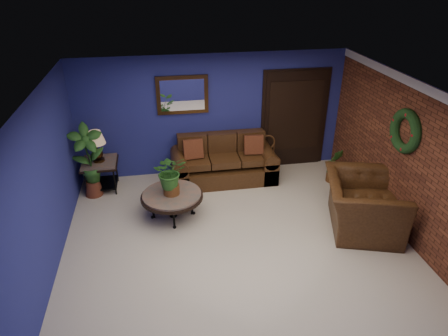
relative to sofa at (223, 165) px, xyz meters
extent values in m
plane|color=beige|center=(-0.14, -2.08, -0.31)|extent=(5.50, 5.50, 0.00)
cube|color=navy|center=(-0.14, 0.42, 0.94)|extent=(5.50, 0.04, 2.50)
cube|color=navy|center=(-2.89, -2.08, 0.94)|extent=(0.04, 5.00, 2.50)
cube|color=brown|center=(2.61, -2.08, 0.94)|extent=(0.04, 5.00, 2.50)
cube|color=white|center=(-0.14, -2.08, 2.19)|extent=(5.50, 5.00, 0.02)
cube|color=white|center=(2.58, -2.08, 2.12)|extent=(0.03, 5.00, 0.14)
cube|color=#482C13|center=(-0.74, 0.38, 1.41)|extent=(1.02, 0.06, 0.77)
cube|color=black|center=(1.61, 0.39, 0.74)|extent=(1.44, 0.06, 2.18)
torus|color=black|center=(2.55, -2.03, 1.39)|extent=(0.16, 0.72, 0.72)
cube|color=#4A2D15|center=(0.00, -0.08, -0.14)|extent=(2.11, 0.91, 0.35)
cube|color=#4A2D15|center=(0.00, 0.25, 0.18)|extent=(1.80, 0.25, 0.86)
cube|color=#4A2D15|center=(-0.60, -0.14, 0.18)|extent=(0.58, 0.62, 0.13)
cube|color=#4A2D15|center=(0.00, -0.14, 0.18)|extent=(0.58, 0.62, 0.13)
cube|color=#4A2D15|center=(0.60, -0.14, 0.18)|extent=(0.58, 0.62, 0.13)
cube|color=#4A2D15|center=(-0.90, -0.08, -0.07)|extent=(0.31, 0.91, 0.48)
cube|color=#4A2D15|center=(0.90, -0.08, -0.07)|extent=(0.31, 0.91, 0.48)
cube|color=brown|center=(-0.61, -0.10, 0.45)|extent=(0.38, 0.12, 0.38)
cube|color=brown|center=(0.61, -0.10, 0.45)|extent=(0.38, 0.12, 0.38)
cylinder|color=#524E48|center=(-1.12, -1.24, 0.13)|extent=(1.03, 1.03, 0.05)
cylinder|color=black|center=(-1.12, -1.24, 0.10)|extent=(1.09, 1.09, 0.05)
cylinder|color=black|center=(-1.12, -1.24, -0.10)|extent=(0.14, 0.14, 0.42)
cube|color=#524E48|center=(-2.44, -0.03, 0.28)|extent=(0.64, 0.64, 0.05)
cube|color=black|center=(-2.44, -0.03, 0.24)|extent=(0.68, 0.68, 0.04)
cube|color=black|center=(-2.44, -0.03, -0.19)|extent=(0.58, 0.58, 0.03)
cylinder|color=black|center=(-2.71, -0.30, -0.01)|extent=(0.03, 0.03, 0.59)
cylinder|color=black|center=(-2.17, -0.30, -0.01)|extent=(0.03, 0.03, 0.59)
cylinder|color=black|center=(-2.71, 0.24, -0.01)|extent=(0.03, 0.03, 0.59)
cylinder|color=black|center=(-2.17, 0.24, -0.01)|extent=(0.03, 0.03, 0.59)
cylinder|color=#482C13|center=(-2.44, -0.03, 0.33)|extent=(0.22, 0.22, 0.05)
sphere|color=#482C13|center=(-2.44, -0.03, 0.44)|extent=(0.20, 0.20, 0.20)
cylinder|color=#482C13|center=(-2.44, -0.03, 0.60)|extent=(0.02, 0.02, 0.25)
cone|color=#A27F5D|center=(-2.44, -0.03, 0.78)|extent=(0.36, 0.36, 0.25)
cube|color=#513017|center=(0.99, -0.03, 0.09)|extent=(0.39, 0.39, 0.04)
torus|color=#513017|center=(0.97, 0.13, 0.37)|extent=(0.34, 0.06, 0.34)
cylinder|color=#513017|center=(0.85, -0.20, -0.12)|extent=(0.03, 0.03, 0.38)
cylinder|color=#513017|center=(1.15, -0.17, -0.12)|extent=(0.03, 0.03, 0.38)
cylinder|color=#513017|center=(0.82, 0.11, -0.12)|extent=(0.03, 0.03, 0.38)
cylinder|color=#513017|center=(1.12, 0.14, -0.12)|extent=(0.03, 0.03, 0.38)
imported|color=#4A2D15|center=(2.01, -2.11, 0.14)|extent=(1.57, 1.69, 0.90)
cylinder|color=brown|center=(-1.12, -1.24, 0.25)|extent=(0.28, 0.28, 0.18)
imported|color=#1F5119|center=(-1.12, -1.24, 0.59)|extent=(0.59, 0.52, 0.62)
cylinder|color=brown|center=(2.21, -0.52, -0.21)|extent=(0.26, 0.26, 0.20)
imported|color=#1F5119|center=(2.21, -0.52, 0.13)|extent=(0.38, 0.34, 0.58)
cylinder|color=#612B1B|center=(-2.59, -0.23, -0.16)|extent=(0.34, 0.34, 0.30)
imported|color=#1F5119|center=(-2.59, -0.23, 0.54)|extent=(0.73, 0.59, 1.20)
camera|label=1|loc=(-1.23, -7.25, 3.77)|focal=32.00mm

